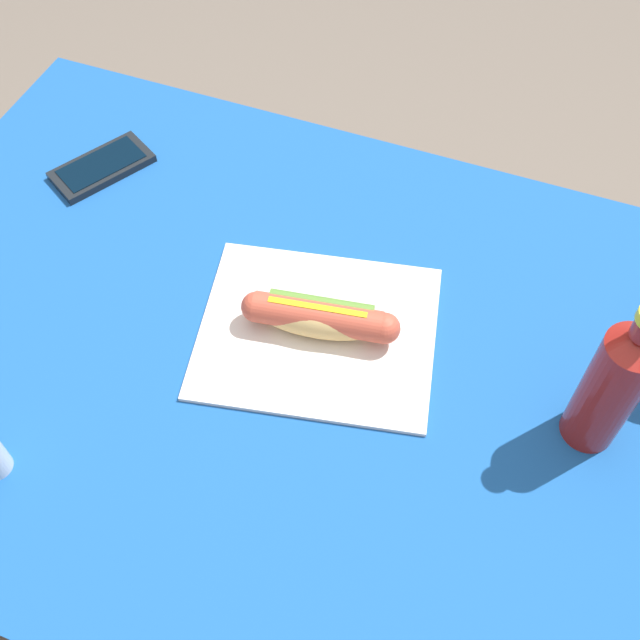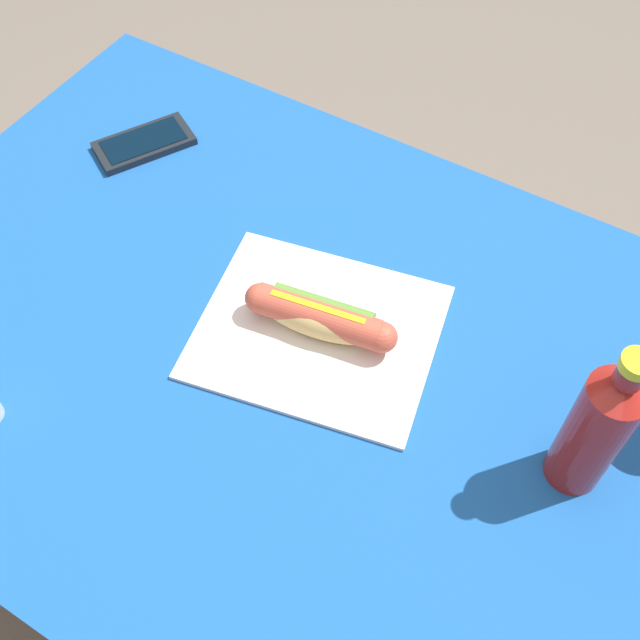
{
  "view_description": "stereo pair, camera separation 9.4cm",
  "coord_description": "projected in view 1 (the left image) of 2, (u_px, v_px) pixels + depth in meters",
  "views": [
    {
      "loc": [
        0.2,
        -0.47,
        1.53
      ],
      "look_at": [
        0.0,
        0.04,
        0.77
      ],
      "focal_mm": 43.46,
      "sensor_mm": 36.0,
      "label": 1
    },
    {
      "loc": [
        0.28,
        -0.42,
        1.53
      ],
      "look_at": [
        0.0,
        0.04,
        0.77
      ],
      "focal_mm": 43.46,
      "sensor_mm": 36.0,
      "label": 2
    }
  ],
  "objects": [
    {
      "name": "ground_plane",
      "position": [
        311.0,
        557.0,
        1.54
      ],
      "size": [
        6.0,
        6.0,
        0.0
      ],
      "primitive_type": "plane",
      "color": "#6B6056",
      "rests_on": "ground"
    },
    {
      "name": "dining_table",
      "position": [
        307.0,
        412.0,
        1.05
      ],
      "size": [
        1.21,
        0.81,
        0.74
      ],
      "color": "brown",
      "rests_on": "ground"
    },
    {
      "name": "paper_wrapper",
      "position": [
        320.0,
        333.0,
        0.96
      ],
      "size": [
        0.33,
        0.3,
        0.01
      ],
      "primitive_type": "cube",
      "rotation": [
        0.0,
        0.0,
        0.21
      ],
      "color": "silver",
      "rests_on": "dining_table"
    },
    {
      "name": "hot_dog",
      "position": [
        320.0,
        318.0,
        0.94
      ],
      "size": [
        0.19,
        0.07,
        0.05
      ],
      "color": "#DBB26B",
      "rests_on": "paper_wrapper"
    },
    {
      "name": "cell_phone",
      "position": [
        102.0,
        167.0,
        1.13
      ],
      "size": [
        0.13,
        0.16,
        0.01
      ],
      "color": "black",
      "rests_on": "dining_table"
    },
    {
      "name": "soda_bottle",
      "position": [
        613.0,
        385.0,
        0.8
      ],
      "size": [
        0.06,
        0.06,
        0.23
      ],
      "color": "maroon",
      "rests_on": "dining_table"
    }
  ]
}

